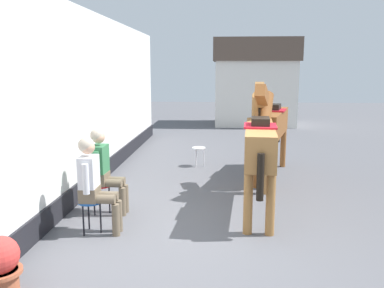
{
  "coord_description": "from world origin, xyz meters",
  "views": [
    {
      "loc": [
        0.13,
        -5.6,
        2.32
      ],
      "look_at": [
        -0.4,
        1.2,
        1.05
      ],
      "focal_mm": 38.15,
      "sensor_mm": 36.0,
      "label": 1
    }
  ],
  "objects_px": {
    "saddled_horse_near": "(259,141)",
    "flower_planter_near": "(0,265)",
    "seated_visitor_near": "(94,180)",
    "seated_visitor_far": "(104,167)",
    "spare_stool_white": "(199,150)",
    "saddled_horse_far": "(271,124)"
  },
  "relations": [
    {
      "from": "saddled_horse_near",
      "to": "flower_planter_near",
      "type": "distance_m",
      "value": 4.15
    },
    {
      "from": "seated_visitor_near",
      "to": "seated_visitor_far",
      "type": "relative_size",
      "value": 1.0
    },
    {
      "from": "seated_visitor_near",
      "to": "seated_visitor_far",
      "type": "xyz_separation_m",
      "value": [
        -0.1,
        0.81,
        0.0
      ]
    },
    {
      "from": "saddled_horse_near",
      "to": "spare_stool_white",
      "type": "distance_m",
      "value": 3.25
    },
    {
      "from": "seated_visitor_near",
      "to": "saddled_horse_far",
      "type": "bearing_deg",
      "value": 49.05
    },
    {
      "from": "seated_visitor_far",
      "to": "saddled_horse_near",
      "type": "bearing_deg",
      "value": 9.38
    },
    {
      "from": "flower_planter_near",
      "to": "spare_stool_white",
      "type": "bearing_deg",
      "value": 73.87
    },
    {
      "from": "seated_visitor_far",
      "to": "flower_planter_near",
      "type": "bearing_deg",
      "value": -98.37
    },
    {
      "from": "seated_visitor_far",
      "to": "flower_planter_near",
      "type": "xyz_separation_m",
      "value": [
        -0.37,
        -2.48,
        -0.44
      ]
    },
    {
      "from": "saddled_horse_far",
      "to": "flower_planter_near",
      "type": "distance_m",
      "value": 5.96
    },
    {
      "from": "saddled_horse_near",
      "to": "spare_stool_white",
      "type": "xyz_separation_m",
      "value": [
        -1.17,
        2.93,
        -0.76
      ]
    },
    {
      "from": "spare_stool_white",
      "to": "seated_visitor_far",
      "type": "bearing_deg",
      "value": -111.53
    },
    {
      "from": "seated_visitor_near",
      "to": "saddled_horse_near",
      "type": "relative_size",
      "value": 0.46
    },
    {
      "from": "seated_visitor_near",
      "to": "saddled_horse_near",
      "type": "height_order",
      "value": "saddled_horse_near"
    },
    {
      "from": "seated_visitor_far",
      "to": "saddled_horse_far",
      "type": "relative_size",
      "value": 0.47
    },
    {
      "from": "saddled_horse_near",
      "to": "spare_stool_white",
      "type": "bearing_deg",
      "value": 111.72
    },
    {
      "from": "saddled_horse_near",
      "to": "saddled_horse_far",
      "type": "relative_size",
      "value": 1.02
    },
    {
      "from": "saddled_horse_far",
      "to": "spare_stool_white",
      "type": "bearing_deg",
      "value": 149.97
    },
    {
      "from": "saddled_horse_far",
      "to": "flower_planter_near",
      "type": "xyz_separation_m",
      "value": [
        -3.27,
        -4.91,
        -0.82
      ]
    },
    {
      "from": "seated_visitor_near",
      "to": "spare_stool_white",
      "type": "xyz_separation_m",
      "value": [
        1.22,
        4.15,
        -0.38
      ]
    },
    {
      "from": "saddled_horse_near",
      "to": "flower_planter_near",
      "type": "bearing_deg",
      "value": -134.6
    },
    {
      "from": "flower_planter_near",
      "to": "spare_stool_white",
      "type": "xyz_separation_m",
      "value": [
        1.69,
        5.83,
        0.07
      ]
    }
  ]
}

